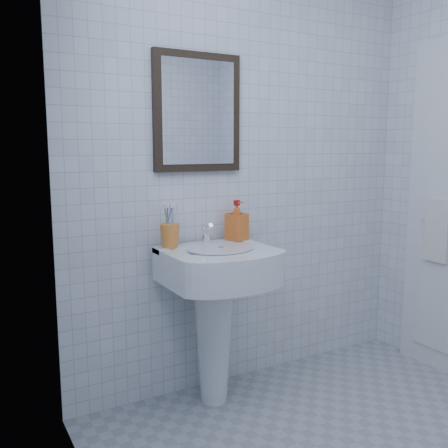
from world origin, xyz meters
TOP-DOWN VIEW (x-y plane):
  - wall_back at (0.00, 1.20)m, footprint 2.20×0.02m
  - wall_left at (-1.10, 0.00)m, footprint 0.02×2.40m
  - washbasin at (-0.33, 0.99)m, footprint 0.56×0.41m
  - faucet at (-0.33, 1.09)m, footprint 0.05×0.10m
  - toothbrush_cup at (-0.54, 1.10)m, footprint 0.11×0.11m
  - soap_dispenser at (-0.13, 1.11)m, footprint 0.12×0.12m
  - wall_mirror at (-0.33, 1.18)m, footprint 0.50×0.04m
  - towel_ring at (1.06, 0.71)m, footprint 0.01×0.18m
  - hand_towel at (1.04, 0.71)m, footprint 0.03×0.16m

SIDE VIEW (x-z plane):
  - washbasin at x=-0.33m, z-range 0.15..1.01m
  - hand_towel at x=1.04m, z-range 0.68..1.06m
  - faucet at x=-0.33m, z-range 0.85..0.96m
  - toothbrush_cup at x=-0.54m, z-range 0.86..0.98m
  - soap_dispenser at x=-0.13m, z-range 0.86..1.08m
  - towel_ring at x=1.06m, z-range 0.96..1.14m
  - wall_back at x=0.00m, z-range 0.00..2.50m
  - wall_left at x=-1.10m, z-range 0.00..2.50m
  - wall_mirror at x=-0.33m, z-range 1.24..1.86m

